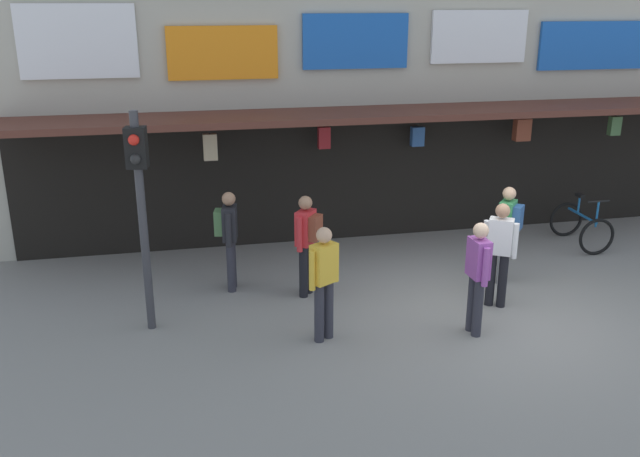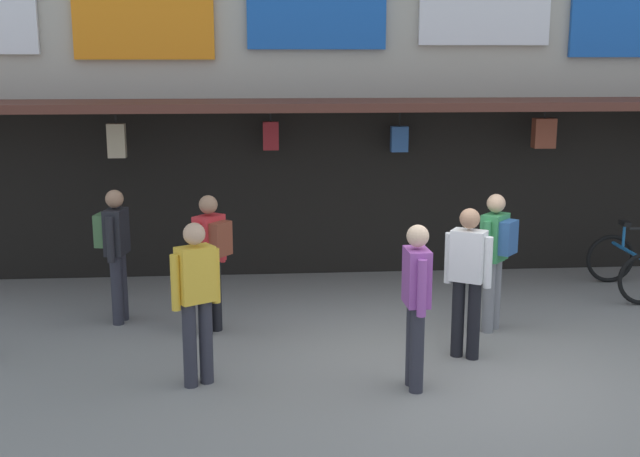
{
  "view_description": "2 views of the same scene",
  "coord_description": "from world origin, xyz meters",
  "px_view_note": "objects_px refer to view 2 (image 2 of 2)",
  "views": [
    {
      "loc": [
        -4.61,
        -8.69,
        4.6
      ],
      "look_at": [
        -2.48,
        1.28,
        1.16
      ],
      "focal_mm": 38.21,
      "sensor_mm": 36.0,
      "label": 1
    },
    {
      "loc": [
        -2.1,
        -7.9,
        3.27
      ],
      "look_at": [
        -1.4,
        1.18,
        1.3
      ],
      "focal_mm": 44.94,
      "sensor_mm": 36.0,
      "label": 2
    }
  ],
  "objects_px": {
    "pedestrian_in_black": "(496,252)",
    "pedestrian_in_white": "(115,246)",
    "pedestrian_in_purple": "(416,298)",
    "pedestrian_in_red": "(211,254)",
    "pedestrian_in_blue": "(468,271)",
    "bicycle_parked": "(627,266)",
    "pedestrian_in_green": "(196,295)"
  },
  "relations": [
    {
      "from": "pedestrian_in_green",
      "to": "pedestrian_in_blue",
      "type": "relative_size",
      "value": 1.0
    },
    {
      "from": "pedestrian_in_red",
      "to": "pedestrian_in_purple",
      "type": "bearing_deg",
      "value": -40.89
    },
    {
      "from": "pedestrian_in_black",
      "to": "pedestrian_in_blue",
      "type": "xyz_separation_m",
      "value": [
        -0.55,
        -0.82,
        0.0
      ]
    },
    {
      "from": "bicycle_parked",
      "to": "pedestrian_in_white",
      "type": "xyz_separation_m",
      "value": [
        -6.9,
        -0.71,
        0.59
      ]
    },
    {
      "from": "bicycle_parked",
      "to": "pedestrian_in_black",
      "type": "bearing_deg",
      "value": -149.05
    },
    {
      "from": "bicycle_parked",
      "to": "pedestrian_in_purple",
      "type": "bearing_deg",
      "value": -139.92
    },
    {
      "from": "pedestrian_in_black",
      "to": "pedestrian_in_purple",
      "type": "xyz_separation_m",
      "value": [
        -1.28,
        -1.64,
        -0.04
      ]
    },
    {
      "from": "pedestrian_in_black",
      "to": "pedestrian_in_red",
      "type": "xyz_separation_m",
      "value": [
        -3.38,
        0.18,
        0.0
      ]
    },
    {
      "from": "pedestrian_in_green",
      "to": "bicycle_parked",
      "type": "bearing_deg",
      "value": 25.62
    },
    {
      "from": "pedestrian_in_black",
      "to": "pedestrian_in_white",
      "type": "bearing_deg",
      "value": 171.63
    },
    {
      "from": "pedestrian_in_red",
      "to": "pedestrian_in_blue",
      "type": "bearing_deg",
      "value": -19.49
    },
    {
      "from": "bicycle_parked",
      "to": "pedestrian_in_green",
      "type": "bearing_deg",
      "value": -154.38
    },
    {
      "from": "pedestrian_in_red",
      "to": "pedestrian_in_green",
      "type": "bearing_deg",
      "value": -92.36
    },
    {
      "from": "bicycle_parked",
      "to": "pedestrian_in_blue",
      "type": "bearing_deg",
      "value": -142.3
    },
    {
      "from": "pedestrian_in_black",
      "to": "pedestrian_in_red",
      "type": "height_order",
      "value": "same"
    },
    {
      "from": "bicycle_parked",
      "to": "pedestrian_in_green",
      "type": "height_order",
      "value": "pedestrian_in_green"
    },
    {
      "from": "pedestrian_in_green",
      "to": "pedestrian_in_blue",
      "type": "xyz_separation_m",
      "value": [
        2.9,
        0.55,
        0.04
      ]
    },
    {
      "from": "pedestrian_in_white",
      "to": "pedestrian_in_purple",
      "type": "relative_size",
      "value": 1.0
    },
    {
      "from": "pedestrian_in_black",
      "to": "pedestrian_in_red",
      "type": "relative_size",
      "value": 1.0
    },
    {
      "from": "bicycle_parked",
      "to": "pedestrian_in_red",
      "type": "height_order",
      "value": "pedestrian_in_red"
    },
    {
      "from": "pedestrian_in_black",
      "to": "pedestrian_in_white",
      "type": "relative_size",
      "value": 1.0
    },
    {
      "from": "pedestrian_in_red",
      "to": "pedestrian_in_purple",
      "type": "relative_size",
      "value": 1.0
    },
    {
      "from": "pedestrian_in_blue",
      "to": "pedestrian_in_green",
      "type": "bearing_deg",
      "value": -169.26
    },
    {
      "from": "bicycle_parked",
      "to": "pedestrian_in_blue",
      "type": "distance_m",
      "value": 3.66
    },
    {
      "from": "pedestrian_in_green",
      "to": "pedestrian_in_white",
      "type": "relative_size",
      "value": 1.0
    },
    {
      "from": "pedestrian_in_white",
      "to": "pedestrian_in_purple",
      "type": "bearing_deg",
      "value": -35.01
    },
    {
      "from": "bicycle_parked",
      "to": "pedestrian_in_blue",
      "type": "height_order",
      "value": "pedestrian_in_blue"
    },
    {
      "from": "pedestrian_in_white",
      "to": "pedestrian_in_black",
      "type": "bearing_deg",
      "value": -8.37
    },
    {
      "from": "bicycle_parked",
      "to": "pedestrian_in_red",
      "type": "xyz_separation_m",
      "value": [
        -5.69,
        -1.21,
        0.59
      ]
    },
    {
      "from": "pedestrian_in_blue",
      "to": "pedestrian_in_white",
      "type": "bearing_deg",
      "value": 159.62
    },
    {
      "from": "pedestrian_in_blue",
      "to": "pedestrian_in_black",
      "type": "bearing_deg",
      "value": 56.35
    },
    {
      "from": "pedestrian_in_black",
      "to": "pedestrian_in_blue",
      "type": "bearing_deg",
      "value": -123.65
    }
  ]
}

